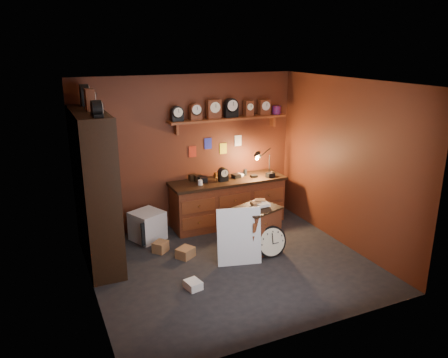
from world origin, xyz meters
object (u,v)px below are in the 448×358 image
workbench (228,199)px  low_cabinet (257,227)px  shelving_unit (93,182)px  big_round_clock (271,242)px

workbench → low_cabinet: 1.20m
shelving_unit → workbench: 2.58m
big_round_clock → workbench: bearing=92.6°
shelving_unit → low_cabinet: shelving_unit is taller
shelving_unit → workbench: (2.41, 0.49, -0.78)m
low_cabinet → shelving_unit: bearing=144.5°
shelving_unit → big_round_clock: (2.47, -0.98, -1.01)m
workbench → low_cabinet: workbench is taller
workbench → big_round_clock: (0.07, -1.47, -0.23)m
shelving_unit → workbench: size_ratio=1.22×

